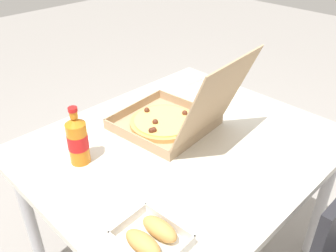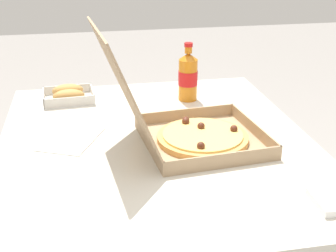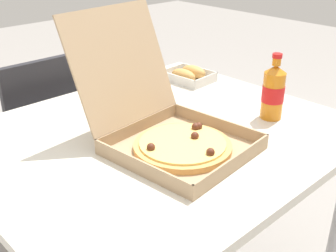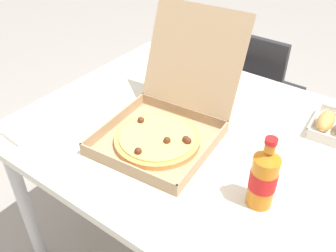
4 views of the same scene
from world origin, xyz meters
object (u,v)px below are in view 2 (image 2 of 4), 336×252
Objects in this scene: cola_bottle at (188,76)px; napkin_pile at (336,201)px; bread_side_box at (68,95)px; pizza_box_open at (188,128)px; paper_menu at (71,139)px.

napkin_pile is at bearing -166.17° from cola_bottle.
napkin_pile is (-0.86, -0.65, -0.02)m from bread_side_box.
pizza_box_open is 0.40m from cola_bottle.
bread_side_box is at bearing 37.21° from napkin_pile.
napkin_pile is at bearing -102.95° from paper_menu.
bread_side_box is (0.46, 0.37, -0.03)m from pizza_box_open.
cola_bottle reaches higher than paper_menu.
napkin_pile is (-0.50, -0.64, 0.01)m from paper_menu.
bread_side_box is 0.95× the size of paper_menu.
cola_bottle is at bearing -12.80° from pizza_box_open.
cola_bottle reaches higher than napkin_pile.
cola_bottle is (0.39, -0.09, 0.04)m from pizza_box_open.
bread_side_box is 0.36m from paper_menu.
pizza_box_open is 2.63× the size of bread_side_box.
napkin_pile is at bearing -142.79° from bread_side_box.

